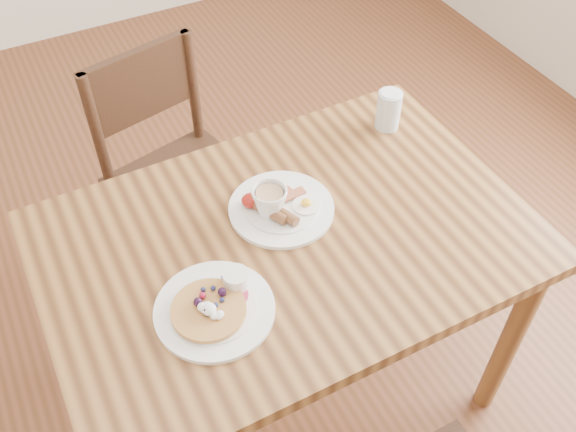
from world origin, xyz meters
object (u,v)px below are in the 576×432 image
(water_glass, at_px, (389,110))
(dining_table, at_px, (288,261))
(pancake_plate, at_px, (215,306))
(breakfast_plate, at_px, (280,208))
(chair_far, at_px, (176,170))
(teacup_saucer, at_px, (270,204))

(water_glass, bearing_deg, dining_table, -151.53)
(water_glass, bearing_deg, pancake_plate, -152.22)
(breakfast_plate, bearing_deg, chair_far, 101.79)
(pancake_plate, relative_size, teacup_saucer, 1.93)
(teacup_saucer, bearing_deg, chair_far, 98.67)
(dining_table, distance_m, chair_far, 0.65)
(chair_far, relative_size, pancake_plate, 3.26)
(breakfast_plate, xyz_separation_m, teacup_saucer, (-0.03, -0.00, 0.03))
(pancake_plate, distance_m, water_glass, 0.79)
(teacup_saucer, distance_m, water_glass, 0.49)
(chair_far, relative_size, breakfast_plate, 3.26)
(pancake_plate, relative_size, breakfast_plate, 1.00)
(teacup_saucer, bearing_deg, breakfast_plate, 5.04)
(chair_far, height_order, teacup_saucer, chair_far)
(teacup_saucer, height_order, water_glass, water_glass)
(dining_table, height_order, chair_far, chair_far)
(chair_far, relative_size, water_glass, 7.61)
(breakfast_plate, relative_size, teacup_saucer, 1.93)
(pancake_plate, bearing_deg, chair_far, 78.46)
(dining_table, height_order, teacup_saucer, teacup_saucer)
(pancake_plate, bearing_deg, water_glass, 27.78)
(chair_far, bearing_deg, water_glass, 131.96)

